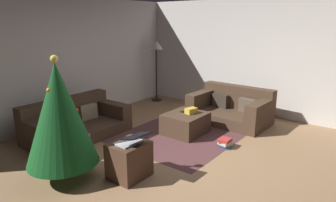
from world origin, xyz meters
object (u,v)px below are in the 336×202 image
(book_stack, at_px, (225,143))
(couch_right, at_px, (232,108))
(tv_remote, at_px, (185,112))
(laptop, at_px, (132,140))
(couch_left, at_px, (75,123))
(ottoman, at_px, (185,123))
(gift_box, at_px, (191,111))
(corner_lamp, at_px, (156,49))
(christmas_tree, at_px, (59,114))
(side_table, at_px, (129,160))

(book_stack, bearing_deg, couch_right, 22.38)
(tv_remote, relative_size, laptop, 0.39)
(couch_left, height_order, ottoman, couch_left)
(ottoman, height_order, gift_box, gift_box)
(ottoman, relative_size, corner_lamp, 0.48)
(gift_box, bearing_deg, tv_remote, 101.73)
(ottoman, distance_m, corner_lamp, 2.83)
(couch_left, distance_m, christmas_tree, 1.74)
(laptop, bearing_deg, book_stack, -16.88)
(side_table, relative_size, corner_lamp, 0.32)
(gift_box, xyz_separation_m, corner_lamp, (1.49, 2.10, 0.94))
(tv_remote, bearing_deg, couch_right, -38.71)
(gift_box, relative_size, corner_lamp, 0.13)
(gift_box, relative_size, book_stack, 0.85)
(couch_left, relative_size, christmas_tree, 1.09)
(book_stack, bearing_deg, side_table, 161.34)
(book_stack, bearing_deg, tv_remote, 78.94)
(couch_left, relative_size, gift_box, 8.50)
(tv_remote, bearing_deg, couch_left, 115.47)
(ottoman, relative_size, gift_box, 3.56)
(side_table, distance_m, corner_lamp, 4.33)
(side_table, relative_size, book_stack, 2.01)
(tv_remote, relative_size, christmas_tree, 0.09)
(ottoman, height_order, laptop, laptop)
(christmas_tree, xyz_separation_m, book_stack, (2.30, -1.27, -0.84))
(side_table, bearing_deg, couch_right, -0.53)
(tv_remote, height_order, christmas_tree, christmas_tree)
(side_table, distance_m, laptop, 0.32)
(couch_right, bearing_deg, couch_left, 55.41)
(tv_remote, xyz_separation_m, corner_lamp, (1.52, 1.97, 0.98))
(christmas_tree, bearing_deg, book_stack, -28.85)
(couch_left, bearing_deg, couch_right, 142.69)
(gift_box, distance_m, side_table, 1.98)
(corner_lamp, bearing_deg, couch_right, -98.44)
(couch_right, bearing_deg, ottoman, 74.91)
(ottoman, xyz_separation_m, tv_remote, (0.06, 0.06, 0.21))
(christmas_tree, distance_m, laptop, 1.00)
(side_table, bearing_deg, laptop, -90.99)
(couch_right, distance_m, side_table, 3.09)
(corner_lamp, bearing_deg, gift_box, -125.32)
(side_table, xyz_separation_m, corner_lamp, (3.44, 2.37, 1.13))
(corner_lamp, bearing_deg, side_table, -145.40)
(side_table, xyz_separation_m, laptop, (-0.00, -0.06, 0.31))
(christmas_tree, bearing_deg, couch_left, 49.30)
(book_stack, distance_m, corner_lamp, 3.66)
(couch_right, height_order, christmas_tree, christmas_tree)
(laptop, xyz_separation_m, book_stack, (1.73, -0.53, -0.49))
(gift_box, bearing_deg, laptop, -170.38)
(tv_remote, distance_m, corner_lamp, 2.68)
(couch_left, distance_m, side_table, 1.96)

